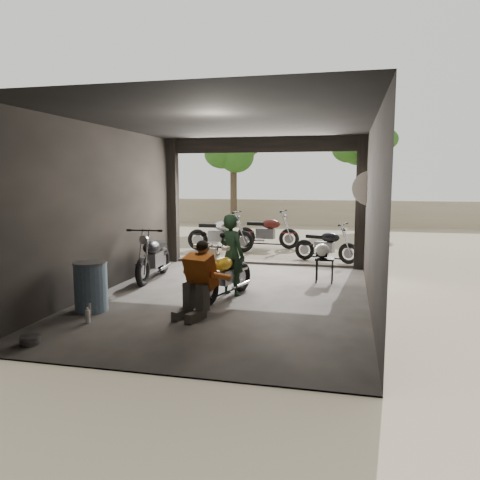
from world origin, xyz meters
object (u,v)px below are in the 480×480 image
at_px(mechanic, 196,281).
at_px(sign_post, 369,205).
at_px(oil_drum, 91,287).
at_px(outside_bike_b, 267,229).
at_px(outside_bike_c, 326,242).
at_px(stool, 325,261).
at_px(outside_bike_a, 220,231).
at_px(helmet, 322,251).
at_px(main_bike, 226,270).
at_px(left_bike, 153,253).
at_px(rider, 232,255).

distance_m(mechanic, sign_post, 5.16).
distance_m(oil_drum, sign_post, 6.39).
height_order(outside_bike_b, outside_bike_c, outside_bike_b).
bearing_deg(stool, oil_drum, -139.95).
relative_size(outside_bike_c, stool, 2.87).
xyz_separation_m(outside_bike_a, outside_bike_c, (3.21, -1.11, -0.09)).
xyz_separation_m(outside_bike_b, sign_post, (2.95, -3.43, 0.99)).
bearing_deg(helmet, stool, -21.59).
distance_m(outside_bike_c, sign_post, 1.96).
bearing_deg(outside_bike_c, oil_drum, 166.17).
relative_size(mechanic, stool, 2.19).
bearing_deg(main_bike, mechanic, -81.15).
relative_size(oil_drum, sign_post, 0.35).
distance_m(outside_bike_a, stool, 4.94).
bearing_deg(outside_bike_c, left_bike, 149.27).
bearing_deg(sign_post, outside_bike_a, 161.34).
height_order(main_bike, outside_bike_a, outside_bike_a).
relative_size(outside_bike_a, outside_bike_c, 1.18).
bearing_deg(rider, main_bike, 109.19).
bearing_deg(mechanic, outside_bike_b, 108.60).
bearing_deg(oil_drum, outside_bike_b, 78.29).
bearing_deg(main_bike, oil_drum, -129.80).
xyz_separation_m(left_bike, helmet, (3.59, 0.51, 0.11)).
height_order(main_bike, mechanic, mechanic).
relative_size(outside_bike_a, rider, 1.18).
xyz_separation_m(outside_bike_a, rider, (1.66, -5.15, 0.16)).
distance_m(left_bike, stool, 3.69).
xyz_separation_m(main_bike, outside_bike_a, (-1.61, 5.40, 0.09)).
bearing_deg(left_bike, rider, -30.10).
distance_m(outside_bike_b, helmet, 5.08).
xyz_separation_m(outside_bike_c, stool, (0.09, -2.55, -0.06)).
relative_size(left_bike, outside_bike_b, 0.95).
relative_size(main_bike, rider, 1.03).
xyz_separation_m(outside_bike_b, helmet, (1.98, -4.68, 0.08)).
bearing_deg(outside_bike_c, outside_bike_a, 89.39).
height_order(left_bike, sign_post, sign_post).
bearing_deg(rider, outside_bike_c, -82.12).
distance_m(mechanic, oil_drum, 1.81).
height_order(rider, stool, rider).
relative_size(left_bike, stool, 3.19).
relative_size(left_bike, mechanic, 1.46).
bearing_deg(mechanic, main_bike, 100.13).
bearing_deg(stool, outside_bike_c, 92.09).
bearing_deg(sign_post, outside_bike_c, 138.81).
xyz_separation_m(main_bike, stool, (1.69, 1.73, -0.07)).
height_order(outside_bike_c, mechanic, mechanic).
height_order(left_bike, rider, rider).
distance_m(main_bike, sign_post, 4.10).
relative_size(mechanic, oil_drum, 1.42).
bearing_deg(helmet, sign_post, 31.80).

